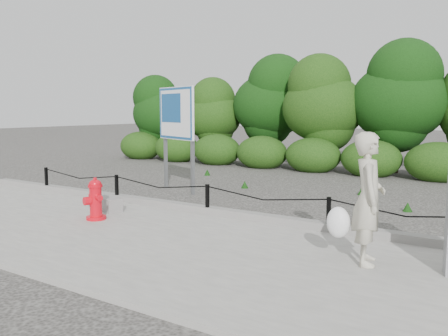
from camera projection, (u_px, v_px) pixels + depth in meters
ground at (207, 218)px, 9.40m from camera, size 90.00×90.00×0.00m
sidewalk at (137, 239)px, 7.73m from camera, size 14.00×4.00×0.08m
curb at (209, 210)px, 9.42m from camera, size 14.00×0.22×0.14m
chain_barrier at (207, 195)px, 9.34m from camera, size 10.06×0.06×0.60m
treeline at (378, 102)px, 16.08m from camera, size 20.00×3.56×4.46m
fire_hydrant at (95, 200)px, 8.90m from camera, size 0.47×0.48×0.80m
pedestrian at (366, 200)px, 6.30m from camera, size 0.82×0.75×1.78m
concrete_block at (106, 203)px, 9.79m from camera, size 0.93×0.55×0.28m
advertising_sign at (176, 118)px, 12.32m from camera, size 1.60×0.72×2.72m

